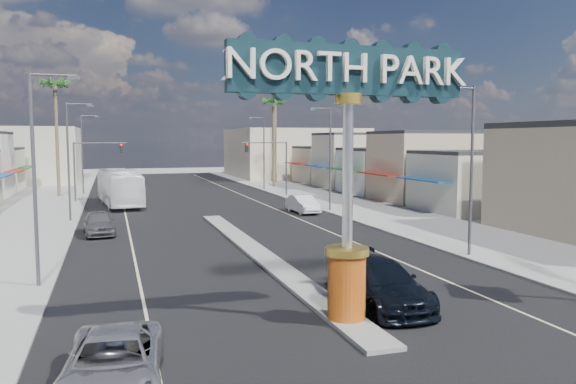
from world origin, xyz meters
TOP-DOWN VIEW (x-y plane):
  - ground at (0.00, 30.00)m, footprint 160.00×160.00m
  - road at (0.00, 30.00)m, footprint 20.00×120.00m
  - median_island at (0.00, 14.00)m, footprint 1.30×30.00m
  - sidewalk_left at (-14.00, 30.00)m, footprint 8.00×120.00m
  - sidewalk_right at (14.00, 30.00)m, footprint 8.00×120.00m
  - storefront_row_right at (24.00, 43.00)m, footprint 12.00×42.00m
  - backdrop_far_left at (-22.00, 75.00)m, footprint 20.00×20.00m
  - backdrop_far_right at (22.00, 75.00)m, footprint 20.00×20.00m
  - gateway_sign at (0.00, 1.98)m, footprint 8.20×1.50m
  - traffic_signal_left at (-9.18, 43.99)m, footprint 5.09×0.45m
  - traffic_signal_right at (9.18, 43.99)m, footprint 5.09×0.45m
  - streetlight_l_near at (-10.43, 10.00)m, footprint 2.03×0.22m
  - streetlight_l_mid at (-10.43, 30.00)m, footprint 2.03×0.22m
  - streetlight_l_far at (-10.43, 52.00)m, footprint 2.03×0.22m
  - streetlight_r_near at (10.43, 10.00)m, footprint 2.03×0.22m
  - streetlight_r_mid at (10.43, 30.00)m, footprint 2.03×0.22m
  - streetlight_r_far at (10.43, 52.00)m, footprint 2.03×0.22m
  - palm_left_far at (-13.00, 50.00)m, footprint 2.60×2.60m
  - palm_right_mid at (13.00, 56.00)m, footprint 2.60×2.60m
  - palm_right_far at (15.00, 62.00)m, footprint 2.60×2.60m
  - suv_left at (-7.64, -1.12)m, footprint 2.89×5.38m
  - suv_right at (2.00, 3.50)m, footprint 2.50×5.94m
  - car_parked_left at (-8.43, 23.29)m, footprint 2.26×4.77m
  - car_parked_right at (8.00, 29.71)m, footprint 1.78×4.63m
  - city_bus at (-6.83, 40.36)m, footprint 4.19×12.46m

SIDE VIEW (x-z plane):
  - ground at x=0.00m, z-range 0.00..0.00m
  - road at x=0.00m, z-range 0.00..0.01m
  - sidewalk_left at x=-14.00m, z-range 0.00..0.12m
  - sidewalk_right at x=14.00m, z-range 0.00..0.12m
  - median_island at x=0.00m, z-range 0.00..0.16m
  - suv_left at x=-7.64m, z-range 0.00..1.43m
  - car_parked_right at x=8.00m, z-range 0.00..1.51m
  - car_parked_left at x=-8.43m, z-range 0.00..1.58m
  - suv_right at x=2.00m, z-range 0.00..1.71m
  - city_bus at x=-6.83m, z-range 0.00..3.40m
  - storefront_row_right at x=24.00m, z-range 0.00..6.00m
  - backdrop_far_left at x=-22.00m, z-range 0.00..8.00m
  - backdrop_far_right at x=22.00m, z-range 0.00..8.00m
  - traffic_signal_left at x=-9.18m, z-range 1.27..7.27m
  - traffic_signal_right at x=9.18m, z-range 1.27..7.27m
  - streetlight_l_near at x=-10.43m, z-range 0.57..9.57m
  - streetlight_l_mid at x=-10.43m, z-range 0.57..9.57m
  - streetlight_l_far at x=-10.43m, z-range 0.57..9.57m
  - streetlight_r_near at x=10.43m, z-range 0.57..9.57m
  - streetlight_r_mid at x=10.43m, z-range 0.57..9.57m
  - streetlight_r_far at x=10.43m, z-range 0.57..9.57m
  - gateway_sign at x=0.00m, z-range 1.35..10.50m
  - palm_right_mid at x=13.00m, z-range 4.55..16.65m
  - palm_left_far at x=-13.00m, z-range 4.95..18.05m
  - palm_right_far at x=15.00m, z-range 5.34..19.44m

